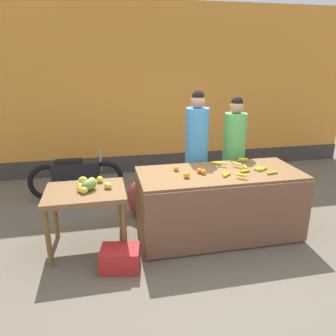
{
  "coord_description": "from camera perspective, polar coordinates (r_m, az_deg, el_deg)",
  "views": [
    {
      "loc": [
        -1.13,
        -3.73,
        2.28
      ],
      "look_at": [
        -0.31,
        0.15,
        0.95
      ],
      "focal_mm": 34.29,
      "sensor_mm": 36.0,
      "label": 1
    }
  ],
  "objects": [
    {
      "name": "banana_bunch_pile",
      "position": [
        4.36,
        13.12,
        -0.05
      ],
      "size": [
        0.75,
        0.73,
        0.07
      ],
      "color": "gold",
      "rests_on": "fruit_stall_counter"
    },
    {
      "name": "vendor_woman_green_shirt",
      "position": [
        5.12,
        11.58,
        2.47
      ],
      "size": [
        0.34,
        0.34,
        1.79
      ],
      "color": "#33333D",
      "rests_on": "ground"
    },
    {
      "name": "parked_motorcycle",
      "position": [
        5.73,
        -16.01,
        -1.42
      ],
      "size": [
        1.6,
        0.18,
        0.88
      ],
      "color": "black",
      "rests_on": "ground"
    },
    {
      "name": "side_table_wooden",
      "position": [
        4.07,
        -14.43,
        -5.26
      ],
      "size": [
        0.96,
        0.75,
        0.79
      ],
      "color": "brown",
      "rests_on": "ground"
    },
    {
      "name": "market_wall_back",
      "position": [
        6.81,
        -2.4,
        13.28
      ],
      "size": [
        8.84,
        0.23,
        3.39
      ],
      "color": "orange",
      "rests_on": "ground"
    },
    {
      "name": "produce_sack",
      "position": [
        4.95,
        -5.27,
        -5.44
      ],
      "size": [
        0.46,
        0.47,
        0.56
      ],
      "primitive_type": "ellipsoid",
      "rotation": [
        0.0,
        0.0,
        2.24
      ],
      "color": "maroon",
      "rests_on": "ground"
    },
    {
      "name": "fruit_stall_counter",
      "position": [
        4.4,
        8.98,
        -6.3
      ],
      "size": [
        2.14,
        0.95,
        0.9
      ],
      "color": "brown",
      "rests_on": "ground"
    },
    {
      "name": "ground_plane",
      "position": [
        4.52,
        4.31,
        -11.88
      ],
      "size": [
        24.0,
        24.0,
        0.0
      ],
      "primitive_type": "plane",
      "color": "#665B4C"
    },
    {
      "name": "mango_papaya_pile",
      "position": [
        4.05,
        -13.78,
        -2.87
      ],
      "size": [
        0.46,
        0.47,
        0.14
      ],
      "color": "gold",
      "rests_on": "side_table_wooden"
    },
    {
      "name": "produce_crate",
      "position": [
        3.86,
        -8.49,
        -15.61
      ],
      "size": [
        0.49,
        0.39,
        0.26
      ],
      "primitive_type": "cube",
      "rotation": [
        0.0,
        0.0,
        -0.18
      ],
      "color": "red",
      "rests_on": "ground"
    },
    {
      "name": "vendor_woman_blue_shirt",
      "position": [
        4.84,
        5.07,
        2.53
      ],
      "size": [
        0.34,
        0.34,
        1.89
      ],
      "color": "#33333D",
      "rests_on": "ground"
    },
    {
      "name": "orange_pile",
      "position": [
        4.09,
        4.11,
        -0.69
      ],
      "size": [
        0.38,
        0.36,
        0.08
      ],
      "color": "orange",
      "rests_on": "fruit_stall_counter"
    }
  ]
}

